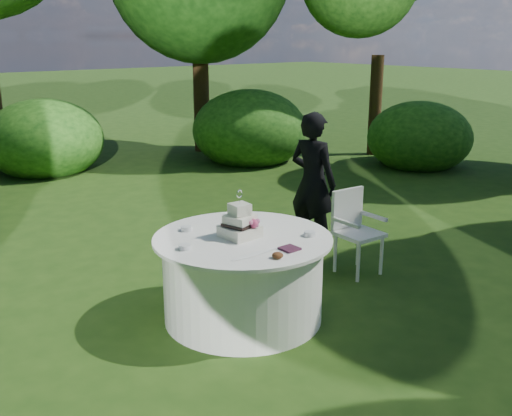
{
  "coord_description": "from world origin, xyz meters",
  "views": [
    {
      "loc": [
        -3.04,
        -3.86,
        2.44
      ],
      "look_at": [
        0.15,
        0.0,
        1.0
      ],
      "focal_mm": 42.0,
      "sensor_mm": 36.0,
      "label": 1
    }
  ],
  "objects_px": {
    "table": "(243,277)",
    "chair": "(354,225)",
    "cake": "(240,224)",
    "guest": "(313,182)",
    "napkins": "(290,249)"
  },
  "relations": [
    {
      "from": "napkins",
      "to": "guest",
      "type": "distance_m",
      "value": 2.17
    },
    {
      "from": "cake",
      "to": "guest",
      "type": "bearing_deg",
      "value": 26.83
    },
    {
      "from": "napkins",
      "to": "guest",
      "type": "bearing_deg",
      "value": 40.24
    },
    {
      "from": "chair",
      "to": "cake",
      "type": "bearing_deg",
      "value": -175.8
    },
    {
      "from": "chair",
      "to": "napkins",
      "type": "bearing_deg",
      "value": -157.46
    },
    {
      "from": "guest",
      "to": "table",
      "type": "xyz_separation_m",
      "value": [
        -1.75,
        -0.9,
        -0.43
      ]
    },
    {
      "from": "table",
      "to": "chair",
      "type": "relative_size",
      "value": 1.75
    },
    {
      "from": "cake",
      "to": "chair",
      "type": "relative_size",
      "value": 0.47
    },
    {
      "from": "guest",
      "to": "chair",
      "type": "bearing_deg",
      "value": 159.04
    },
    {
      "from": "napkins",
      "to": "cake",
      "type": "relative_size",
      "value": 0.33
    },
    {
      "from": "guest",
      "to": "chair",
      "type": "height_order",
      "value": "guest"
    },
    {
      "from": "cake",
      "to": "table",
      "type": "bearing_deg",
      "value": -17.95
    },
    {
      "from": "table",
      "to": "chair",
      "type": "xyz_separation_m",
      "value": [
        1.6,
        0.13,
        0.13
      ]
    },
    {
      "from": "guest",
      "to": "cake",
      "type": "xyz_separation_m",
      "value": [
        -1.77,
        -0.89,
        0.07
      ]
    },
    {
      "from": "napkins",
      "to": "chair",
      "type": "xyz_separation_m",
      "value": [
        1.51,
        0.63,
        -0.26
      ]
    }
  ]
}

